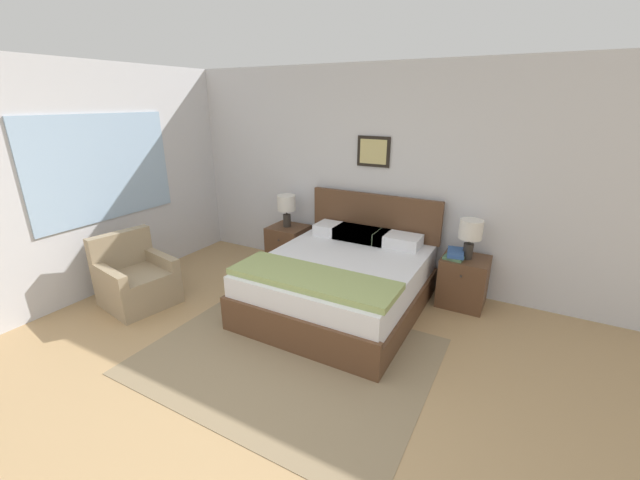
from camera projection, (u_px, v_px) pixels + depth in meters
name	position (u px, v px, depth m)	size (l,w,h in m)	color
ground_plane	(202.00, 458.00, 2.53)	(16.00, 16.00, 0.00)	tan
wall_back	(386.00, 177.00, 4.77)	(7.96, 0.09, 2.60)	silver
wall_left	(116.00, 178.00, 4.69)	(0.08, 5.61, 2.60)	silver
area_rug_main	(288.00, 356.00, 3.54)	(2.48, 1.94, 0.01)	#897556
bed	(341.00, 280.00, 4.30)	(1.67, 1.93, 1.10)	brown
armchair	(136.00, 281.00, 4.40)	(0.81, 0.79, 0.79)	#998466
nightstand_near_window	(289.00, 246.00, 5.43)	(0.49, 0.48, 0.56)	brown
nightstand_by_door	(463.00, 281.00, 4.37)	(0.49, 0.48, 0.56)	brown
table_lamp_near_window	(286.00, 205.00, 5.24)	(0.24, 0.24, 0.43)	#2D2823
table_lamp_by_door	(471.00, 232.00, 4.17)	(0.24, 0.24, 0.43)	#2D2823
book_thick_bottom	(455.00, 256.00, 4.28)	(0.23, 0.28, 0.03)	#4C7551
book_hardcover_middle	(455.00, 254.00, 4.27)	(0.22, 0.29, 0.02)	#335693
book_novel_upper	(456.00, 251.00, 4.26)	(0.21, 0.27, 0.03)	#335693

